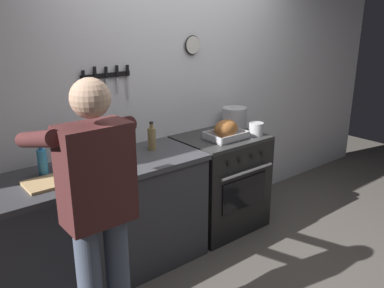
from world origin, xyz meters
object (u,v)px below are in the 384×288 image
roasting_pan (226,130)px  saucepan (256,129)px  stove (220,182)px  stock_pot (234,118)px  person_cook (97,205)px  bottle_dish_soap (42,162)px  bottle_vinegar (152,138)px  bottle_soy_sauce (59,158)px  cutting_board (53,181)px  bottle_olive_oil (123,141)px

roasting_pan → saucepan: 0.31m
stove → saucepan: (0.27, -0.17, 0.51)m
stock_pot → saucepan: bearing=-93.3°
roasting_pan → saucepan: size_ratio=2.61×
saucepan → person_cook: bearing=-165.1°
saucepan → bottle_dish_soap: bearing=172.5°
bottle_vinegar → bottle_dish_soap: 0.89m
bottle_soy_sauce → cutting_board: bearing=-121.8°
person_cook → stock_pot: (1.85, 0.78, 0.05)m
bottle_soy_sauce → bottle_dish_soap: bottle_dish_soap is taller
stove → roasting_pan: bearing=-105.5°
saucepan → bottle_vinegar: (-0.97, 0.25, 0.04)m
stove → bottle_vinegar: size_ratio=3.83×
bottle_soy_sauce → saucepan: bearing=-9.4°
person_cook → bottle_dish_soap: size_ratio=6.75×
roasting_pan → bottle_olive_oil: size_ratio=1.19×
bottle_vinegar → bottle_soy_sauce: (-0.77, 0.03, -0.01)m
saucepan → cutting_board: size_ratio=0.37×
stove → saucepan: saucepan is taller
stove → roasting_pan: 0.53m
stock_pot → roasting_pan: bearing=-145.9°
person_cook → bottle_soy_sauce: (0.09, 0.77, 0.04)m
roasting_pan → stock_pot: bearing=34.1°
roasting_pan → stock_pot: size_ratio=1.51×
stock_pot → bottle_soy_sauce: size_ratio=1.06×
roasting_pan → bottle_vinegar: bottle_vinegar is taller
bottle_vinegar → person_cook: bearing=-139.3°
roasting_pan → bottle_olive_oil: bearing=169.6°
stove → bottle_vinegar: (-0.70, 0.08, 0.55)m
bottle_vinegar → bottle_dish_soap: bearing=-179.6°
saucepan → bottle_soy_sauce: bottle_soy_sauce is taller
stove → bottle_dish_soap: 1.69m
person_cook → bottle_vinegar: bearing=-35.2°
bottle_soy_sauce → bottle_dish_soap: (-0.13, -0.04, 0.01)m
stove → person_cook: person_cook is taller
bottle_olive_oil → stock_pot: bearing=1.8°
person_cook → bottle_soy_sauce: 0.78m
stock_pot → bottle_soy_sauce: bottle_soy_sauce is taller
stove → bottle_soy_sauce: 1.57m
stock_pot → bottle_olive_oil: size_ratio=0.79×
cutting_board → bottle_soy_sauce: (0.12, 0.20, 0.08)m
saucepan → bottle_olive_oil: 1.26m
cutting_board → saucepan: bearing=-2.7°
saucepan → bottle_vinegar: size_ratio=0.57×
stock_pot → bottle_vinegar: size_ratio=0.99×
stove → bottle_soy_sauce: (-1.46, 0.12, 0.54)m
bottle_soy_sauce → bottle_vinegar: bearing=-2.6°
cutting_board → bottle_dish_soap: bottle_dish_soap is taller
person_cook → bottle_soy_sauce: bearing=7.3°
roasting_pan → saucepan: roasting_pan is taller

